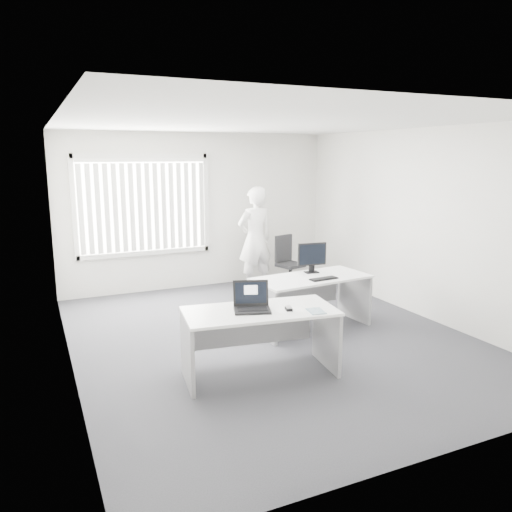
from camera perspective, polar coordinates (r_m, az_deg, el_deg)
name	(u,v)px	position (r m, az deg, el deg)	size (l,w,h in m)	color
ground	(270,337)	(6.79, 1.60, -9.24)	(6.00, 6.00, 0.00)	#45444B
wall_back	(198,211)	(9.20, -6.64, 5.13)	(5.00, 0.02, 2.80)	silver
wall_front	(446,290)	(4.02, 20.91, -3.68)	(5.00, 0.02, 2.80)	silver
wall_left	(64,249)	(5.80, -21.11, 0.75)	(0.02, 6.00, 2.80)	silver
wall_right	(421,223)	(7.85, 18.30, 3.56)	(0.02, 6.00, 2.80)	silver
ceiling	(271,122)	(6.37, 1.74, 15.05)	(5.00, 6.00, 0.02)	silver
window	(143,205)	(8.89, -12.75, 5.68)	(2.32, 0.06, 1.76)	silver
blinds	(144,207)	(8.83, -12.66, 5.45)	(2.20, 0.10, 1.50)	white
desk_near	(260,328)	(5.51, 0.45, -8.25)	(1.74, 0.99, 0.75)	white
desk_far	(311,291)	(7.03, 6.32, -4.02)	(1.69, 0.91, 0.74)	white
office_chair	(289,271)	(9.27, 3.74, -1.70)	(0.67, 0.67, 0.95)	black
person	(255,239)	(8.88, -0.10, 1.94)	(0.68, 0.45, 1.87)	white
laptop	(252,298)	(5.35, -0.43, -4.80)	(0.39, 0.35, 0.30)	black
paper_sheet	(289,310)	(5.45, 3.80, -6.15)	(0.28, 0.20, 0.00)	white
mouse	(289,308)	(5.43, 3.76, -5.97)	(0.06, 0.11, 0.05)	#B5B5B7
booklet	(316,311)	(5.42, 6.87, -6.27)	(0.16, 0.22, 0.01)	silver
keyboard	(324,279)	(6.84, 7.75, -2.60)	(0.40, 0.13, 0.02)	black
monitor	(312,258)	(7.17, 6.40, -0.21)	(0.43, 0.13, 0.43)	black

